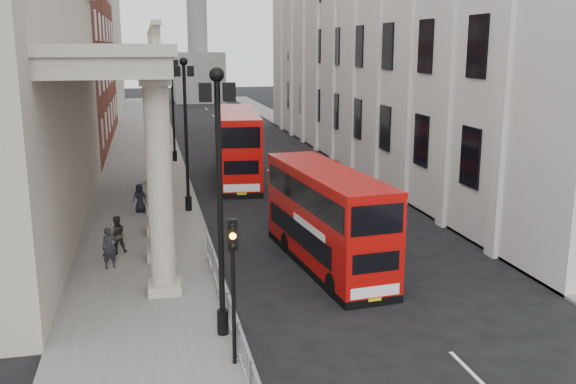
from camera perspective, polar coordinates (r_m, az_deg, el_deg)
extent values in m
cube|color=slate|center=(45.71, -12.65, 1.24)|extent=(6.00, 140.00, 0.12)
cube|color=slate|center=(48.48, 7.24, 2.10)|extent=(3.00, 140.00, 0.12)
cube|color=slate|center=(45.78, -8.96, 1.42)|extent=(0.20, 140.00, 0.14)
cube|color=maroon|center=(63.34, -20.18, 13.89)|extent=(9.00, 32.00, 22.00)
cube|color=#9E9584|center=(95.15, -17.64, 12.87)|extent=(9.00, 30.00, 20.00)
cube|color=#60605E|center=(107.29, -7.94, 10.07)|extent=(8.00, 8.00, 8.00)
cylinder|color=black|center=(20.76, -5.82, -11.42)|extent=(0.36, 0.36, 0.80)
cylinder|color=black|center=(19.56, -6.06, -1.76)|extent=(0.18, 0.18, 8.00)
sphere|color=black|center=(18.95, -6.35, 10.33)|extent=(0.44, 0.44, 0.44)
cube|color=black|center=(19.02, -5.25, 8.85)|extent=(0.35, 0.35, 0.55)
cube|color=black|center=(18.94, -7.38, 8.78)|extent=(0.35, 0.35, 0.55)
cylinder|color=black|center=(35.90, -8.83, -1.00)|extent=(0.36, 0.36, 0.80)
cylinder|color=black|center=(35.22, -9.03, 4.69)|extent=(0.18, 0.18, 8.00)
sphere|color=black|center=(34.89, -9.27, 11.37)|extent=(0.44, 0.44, 0.44)
cube|color=black|center=(34.93, -8.66, 10.57)|extent=(0.35, 0.35, 0.55)
cube|color=black|center=(34.88, -9.83, 10.53)|extent=(0.35, 0.35, 0.55)
cylinder|color=black|center=(51.57, -10.02, 3.17)|extent=(0.36, 0.36, 0.80)
cylinder|color=black|center=(51.10, -10.18, 7.16)|extent=(0.18, 0.18, 8.00)
sphere|color=black|center=(50.87, -10.37, 11.75)|extent=(0.44, 0.44, 0.44)
cube|color=black|center=(50.89, -9.94, 11.21)|extent=(0.35, 0.35, 0.55)
cube|color=black|center=(50.86, -10.74, 11.17)|extent=(0.35, 0.35, 0.55)
cylinder|color=black|center=(18.43, -4.85, -10.23)|extent=(0.12, 0.12, 3.40)
cube|color=black|center=(17.70, -4.98, -3.81)|extent=(0.28, 0.22, 0.90)
sphere|color=black|center=(17.49, -4.95, -2.99)|extent=(0.18, 0.18, 0.18)
sphere|color=orange|center=(17.57, -4.93, -3.93)|extent=(0.18, 0.18, 0.18)
sphere|color=black|center=(17.66, -4.91, -4.87)|extent=(0.18, 0.18, 0.18)
cube|color=gray|center=(18.09, -3.88, -14.71)|extent=(0.50, 2.30, 1.10)
cube|color=gray|center=(20.18, -4.90, -11.67)|extent=(0.50, 2.30, 1.10)
cube|color=gray|center=(22.32, -5.72, -9.20)|extent=(0.50, 2.30, 1.10)
cube|color=gray|center=(24.51, -6.38, -7.17)|extent=(0.50, 2.30, 1.10)
cube|color=gray|center=(26.72, -6.93, -5.47)|extent=(0.50, 2.30, 1.10)
cube|color=#AF0A08|center=(26.91, 3.42, -4.05)|extent=(3.17, 9.60, 1.79)
cube|color=#AF0A08|center=(26.43, 3.48, -0.19)|extent=(3.17, 9.60, 1.57)
cube|color=#AF0A08|center=(26.24, 3.50, 1.72)|extent=(3.21, 9.64, 0.22)
cube|color=black|center=(27.24, 3.39, -6.18)|extent=(3.19, 9.60, 0.31)
cube|color=black|center=(26.85, 3.43, -3.60)|extent=(3.05, 7.82, 0.90)
cube|color=black|center=(26.41, 3.48, 0.00)|extent=(3.17, 9.07, 0.99)
cube|color=white|center=(23.06, 7.74, -8.76)|extent=(1.88, 0.24, 0.40)
cube|color=yellow|center=(23.16, 7.73, -9.44)|extent=(0.49, 0.09, 0.12)
cylinder|color=black|center=(23.93, 4.02, -8.19)|extent=(0.38, 0.92, 0.90)
cylinder|color=black|center=(24.72, 8.42, -7.60)|extent=(0.38, 0.92, 0.90)
cylinder|color=black|center=(28.78, -0.09, -4.49)|extent=(0.38, 0.92, 0.90)
cylinder|color=black|center=(29.45, 3.67, -4.11)|extent=(0.38, 0.92, 0.90)
cube|color=#B70B08|center=(43.88, -4.55, 2.83)|extent=(3.60, 11.16, 2.09)
cube|color=#B70B08|center=(43.55, -4.60, 5.64)|extent=(3.60, 11.16, 1.83)
cube|color=#B70B08|center=(43.43, -4.62, 7.00)|extent=(3.64, 11.21, 0.26)
cube|color=black|center=(44.11, -4.52, 1.26)|extent=(3.62, 11.16, 0.37)
cube|color=black|center=(43.83, -4.55, 3.16)|extent=(3.47, 9.09, 1.04)
cube|color=black|center=(43.54, -4.60, 5.77)|extent=(3.60, 10.54, 1.15)
cube|color=white|center=(38.66, -4.13, 0.36)|extent=(2.19, 0.26, 0.47)
cube|color=yellow|center=(38.72, -4.12, -0.14)|extent=(0.58, 0.09, 0.14)
cylinder|color=black|center=(40.27, -5.94, 0.60)|extent=(0.43, 1.07, 1.04)
cylinder|color=black|center=(40.38, -2.59, 0.69)|extent=(0.43, 1.07, 1.04)
cylinder|color=black|center=(46.52, -6.14, 2.26)|extent=(0.43, 1.07, 1.04)
cylinder|color=black|center=(46.62, -3.23, 2.33)|extent=(0.43, 1.07, 1.04)
imported|color=black|center=(27.26, -15.58, -4.82)|extent=(0.72, 0.59, 1.71)
imported|color=#282320|center=(29.13, -15.00, -3.68)|extent=(0.94, 0.81, 1.68)
imported|color=black|center=(35.98, -13.04, -0.52)|extent=(0.89, 0.73, 1.57)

